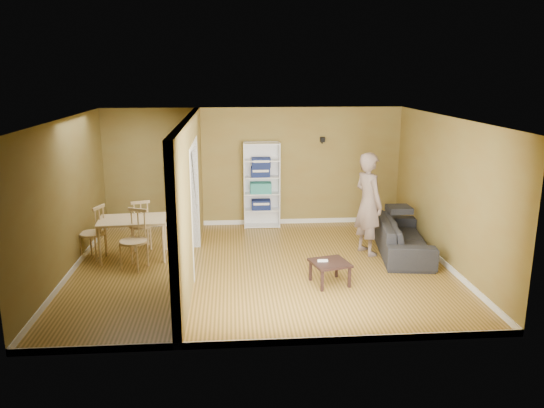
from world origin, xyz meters
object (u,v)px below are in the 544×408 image
at_px(person, 369,195).
at_px(dining_table, 133,223).
at_px(coffee_table, 330,265).
at_px(chair_left, 92,232).
at_px(sofa, 403,232).
at_px(chair_near, 133,240).
at_px(bookshelf, 262,185).
at_px(chair_far, 140,224).

bearing_deg(person, dining_table, 67.83).
xyz_separation_m(coffee_table, chair_left, (-4.11, 1.53, 0.18)).
height_order(sofa, coffee_table, sofa).
relative_size(sofa, coffee_table, 3.89).
height_order(dining_table, chair_left, chair_left).
distance_m(sofa, chair_near, 4.93).
bearing_deg(dining_table, bookshelf, 37.84).
height_order(sofa, person, person).
distance_m(person, coffee_table, 1.91).
relative_size(coffee_table, chair_far, 0.57).
relative_size(dining_table, chair_near, 1.15).
bearing_deg(chair_left, dining_table, 107.46).
distance_m(sofa, person, 0.98).
height_order(person, chair_far, person).
bearing_deg(coffee_table, chair_left, 159.59).
bearing_deg(chair_left, chair_near, 75.76).
bearing_deg(chair_left, chair_far, 142.85).
bearing_deg(chair_near, bookshelf, 69.14).
xyz_separation_m(bookshelf, chair_far, (-2.42, -1.38, -0.44)).
height_order(bookshelf, chair_near, bookshelf).
relative_size(coffee_table, chair_near, 0.54).
relative_size(bookshelf, dining_table, 1.56).
height_order(bookshelf, chair_left, bookshelf).
bearing_deg(chair_near, person, 29.55).
xyz_separation_m(chair_left, chair_far, (0.78, 0.50, -0.01)).
relative_size(bookshelf, chair_near, 1.79).
height_order(dining_table, chair_far, chair_far).
distance_m(chair_left, chair_near, 1.02).
bearing_deg(person, chair_near, 75.08).
xyz_separation_m(dining_table, chair_near, (0.10, -0.54, -0.15)).
relative_size(person, bookshelf, 1.21).
relative_size(bookshelf, chair_left, 1.85).
bearing_deg(chair_far, coffee_table, 130.30).
bearing_deg(coffee_table, bookshelf, 104.78).
bearing_deg(chair_left, coffee_table, 89.74).
height_order(bookshelf, coffee_table, bookshelf).
xyz_separation_m(sofa, chair_far, (-4.97, 0.65, 0.08)).
xyz_separation_m(chair_left, chair_near, (0.84, -0.57, 0.02)).
bearing_deg(dining_table, chair_far, 85.52).
xyz_separation_m(bookshelf, coffee_table, (0.90, -3.41, -0.61)).
relative_size(bookshelf, coffee_table, 3.30).
xyz_separation_m(sofa, coffee_table, (-1.64, -1.38, -0.10)).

